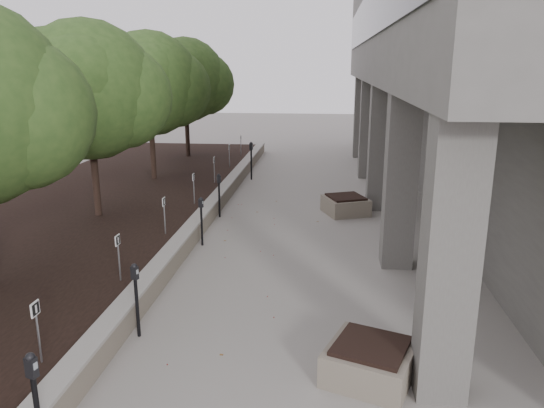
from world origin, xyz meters
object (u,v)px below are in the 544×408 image
at_px(parking_meter_2, 137,300).
at_px(crabapple_tree_4, 150,106).
at_px(parking_meter_5, 251,161).
at_px(planter_back, 346,205).
at_px(crabapple_tree_3, 90,120).
at_px(crabapple_tree_5, 186,98).
at_px(parking_meter_4, 219,196).
at_px(planter_front, 370,361).
at_px(parking_meter_3, 202,221).

bearing_deg(parking_meter_2, crabapple_tree_4, 125.93).
distance_m(parking_meter_5, planter_back, 5.99).
relative_size(crabapple_tree_3, crabapple_tree_5, 1.00).
distance_m(crabapple_tree_5, parking_meter_2, 16.46).
distance_m(parking_meter_4, planter_front, 9.17).
bearing_deg(planter_front, parking_meter_2, 167.82).
relative_size(crabapple_tree_3, parking_meter_3, 4.18).
relative_size(crabapple_tree_3, planter_back, 4.39).
bearing_deg(planter_back, parking_meter_3, -138.13).
bearing_deg(planter_front, parking_meter_3, 124.94).
distance_m(crabapple_tree_5, parking_meter_4, 9.45).
xyz_separation_m(crabapple_tree_5, planter_back, (7.16, -7.73, -2.83)).
relative_size(crabapple_tree_4, parking_meter_4, 3.95).
bearing_deg(parking_meter_5, crabapple_tree_3, -110.36).
bearing_deg(parking_meter_5, crabapple_tree_4, -144.36).
xyz_separation_m(crabapple_tree_4, crabapple_tree_5, (0.00, 5.00, 0.00)).
relative_size(parking_meter_2, parking_meter_3, 1.04).
height_order(crabapple_tree_3, crabapple_tree_4, same).
bearing_deg(parking_meter_3, parking_meter_5, 108.33).
bearing_deg(parking_meter_3, planter_front, -35.78).
relative_size(parking_meter_3, parking_meter_4, 0.95).
bearing_deg(planter_front, planter_back, 90.56).
height_order(crabapple_tree_4, crabapple_tree_5, same).
bearing_deg(parking_meter_3, crabapple_tree_5, 125.86).
height_order(crabapple_tree_4, parking_meter_4, crabapple_tree_4).
xyz_separation_m(parking_meter_4, parking_meter_5, (0.21, 5.50, 0.10)).
bearing_deg(planter_back, parking_meter_5, 128.25).
bearing_deg(crabapple_tree_3, crabapple_tree_4, 90.00).
xyz_separation_m(crabapple_tree_3, parking_meter_5, (3.46, 6.96, -2.34)).
bearing_deg(crabapple_tree_5, parking_meter_3, -73.43).
bearing_deg(crabapple_tree_5, planter_back, -47.20).
distance_m(crabapple_tree_3, parking_meter_2, 7.23).
relative_size(parking_meter_5, planter_front, 1.28).
distance_m(crabapple_tree_3, parking_meter_3, 4.30).
height_order(parking_meter_3, planter_back, parking_meter_3).
distance_m(parking_meter_2, planter_back, 9.06).
bearing_deg(planter_front, crabapple_tree_4, 121.59).
bearing_deg(crabapple_tree_5, parking_meter_4, -69.16).
relative_size(parking_meter_2, parking_meter_4, 0.99).
xyz_separation_m(parking_meter_3, planter_front, (3.92, -5.61, -0.37)).
bearing_deg(parking_meter_2, parking_meter_3, 109.05).
bearing_deg(crabapple_tree_3, planter_front, -43.10).
bearing_deg(planter_back, parking_meter_4, -168.28).
bearing_deg(parking_meter_3, parking_meter_4, 110.87).
xyz_separation_m(crabapple_tree_4, planter_back, (7.16, -2.73, -2.83)).
relative_size(crabapple_tree_5, parking_meter_3, 4.18).
bearing_deg(parking_meter_4, planter_back, -7.34).
xyz_separation_m(planter_front, planter_back, (-0.09, 9.05, 0.00)).
relative_size(crabapple_tree_4, parking_meter_2, 4.01).
xyz_separation_m(crabapple_tree_5, planter_front, (7.24, -16.78, -2.83)).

